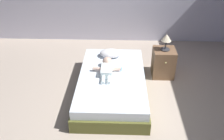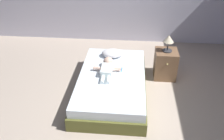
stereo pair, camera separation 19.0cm
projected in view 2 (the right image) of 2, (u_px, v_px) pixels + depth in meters
The scene contains 7 objects.
ground_plane at pixel (122, 122), 3.74m from camera, with size 8.00×8.00×0.00m, color #B7A494.
bed at pixel (112, 84), 4.28m from camera, with size 1.16×2.02×0.37m.
pillow at pixel (113, 53), 4.71m from camera, with size 0.42×0.30×0.14m.
baby at pixel (107, 68), 4.25m from camera, with size 0.49×0.68×0.18m.
toothbrush at pixel (122, 69), 4.32m from camera, with size 0.03×0.14×0.02m.
nightstand at pixel (165, 64), 4.67m from camera, with size 0.41×0.44×0.55m.
lamp at pixel (168, 40), 4.41m from camera, with size 0.19×0.19×0.32m.
Camera 2 is at (0.10, -2.77, 2.63)m, focal length 39.32 mm.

